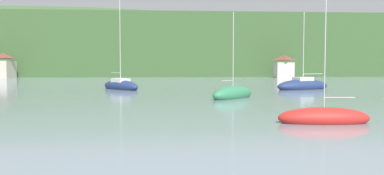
{
  "coord_description": "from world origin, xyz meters",
  "views": [
    {
      "loc": [
        -1.48,
        18.03,
        2.75
      ],
      "look_at": [
        0.0,
        40.84,
        1.45
      ],
      "focal_mm": 34.93,
      "sensor_mm": 36.0,
      "label": 1
    }
  ],
  "objects_px": {
    "shore_building_westcentral": "(284,67)",
    "sailboat_far_1": "(121,86)",
    "sailboat_far_0": "(233,94)",
    "shore_building_west": "(3,66)",
    "sailboat_far_3": "(303,86)",
    "sailboat_mid_4": "(324,118)"
  },
  "relations": [
    {
      "from": "shore_building_west",
      "to": "sailboat_mid_4",
      "type": "bearing_deg",
      "value": -57.59
    },
    {
      "from": "sailboat_far_1",
      "to": "sailboat_mid_4",
      "type": "distance_m",
      "value": 30.78
    },
    {
      "from": "sailboat_far_1",
      "to": "sailboat_mid_4",
      "type": "bearing_deg",
      "value": -12.07
    },
    {
      "from": "shore_building_westcentral",
      "to": "shore_building_west",
      "type": "bearing_deg",
      "value": 179.05
    },
    {
      "from": "shore_building_westcentral",
      "to": "sailboat_far_0",
      "type": "distance_m",
      "value": 61.06
    },
    {
      "from": "shore_building_westcentral",
      "to": "sailboat_far_1",
      "type": "height_order",
      "value": "sailboat_far_1"
    },
    {
      "from": "sailboat_mid_4",
      "to": "shore_building_westcentral",
      "type": "bearing_deg",
      "value": -101.98
    },
    {
      "from": "sailboat_far_0",
      "to": "sailboat_mid_4",
      "type": "relative_size",
      "value": 1.16
    },
    {
      "from": "shore_building_westcentral",
      "to": "sailboat_far_0",
      "type": "relative_size",
      "value": 0.7
    },
    {
      "from": "shore_building_westcentral",
      "to": "sailboat_far_3",
      "type": "relative_size",
      "value": 0.57
    },
    {
      "from": "sailboat_far_1",
      "to": "sailboat_far_3",
      "type": "xyz_separation_m",
      "value": [
        21.92,
        -1.46,
        0.01
      ]
    },
    {
      "from": "shore_building_west",
      "to": "shore_building_westcentral",
      "type": "height_order",
      "value": "shore_building_west"
    },
    {
      "from": "shore_building_westcentral",
      "to": "sailboat_mid_4",
      "type": "bearing_deg",
      "value": -106.05
    },
    {
      "from": "shore_building_west",
      "to": "sailboat_far_1",
      "type": "bearing_deg",
      "value": -53.74
    },
    {
      "from": "sailboat_far_0",
      "to": "shore_building_west",
      "type": "bearing_deg",
      "value": 78.66
    },
    {
      "from": "sailboat_far_0",
      "to": "sailboat_far_3",
      "type": "bearing_deg",
      "value": -0.33
    },
    {
      "from": "sailboat_far_1",
      "to": "sailboat_far_3",
      "type": "height_order",
      "value": "sailboat_far_1"
    },
    {
      "from": "sailboat_far_1",
      "to": "shore_building_westcentral",
      "type": "bearing_deg",
      "value": 104.62
    },
    {
      "from": "sailboat_far_3",
      "to": "sailboat_mid_4",
      "type": "xyz_separation_m",
      "value": [
        -8.68,
        -26.32,
        -0.18
      ]
    },
    {
      "from": "shore_building_westcentral",
      "to": "sailboat_far_1",
      "type": "distance_m",
      "value": 55.03
    },
    {
      "from": "shore_building_westcentral",
      "to": "sailboat_mid_4",
      "type": "distance_m",
      "value": 74.14
    },
    {
      "from": "sailboat_far_3",
      "to": "sailboat_mid_4",
      "type": "height_order",
      "value": "sailboat_far_3"
    }
  ]
}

